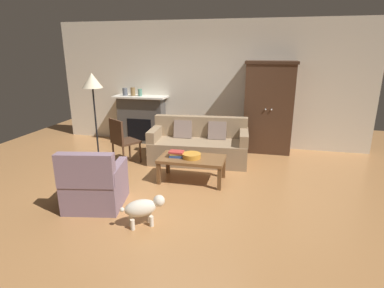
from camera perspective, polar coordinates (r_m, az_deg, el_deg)
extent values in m
plane|color=#B27A47|center=(5.24, -2.52, -7.50)|extent=(9.60, 9.60, 0.00)
cube|color=silver|center=(7.30, 2.80, 10.85)|extent=(7.20, 0.10, 2.80)
cube|color=#4C4947|center=(7.63, -9.19, 4.37)|extent=(1.10, 0.36, 1.08)
cube|color=black|center=(7.51, -9.64, 2.59)|extent=(0.60, 0.01, 0.52)
cube|color=white|center=(7.52, -9.45, 8.51)|extent=(1.26, 0.48, 0.04)
cube|color=#472D1E|center=(6.92, 13.79, 6.23)|extent=(1.00, 0.52, 1.89)
cube|color=#3C271A|center=(6.82, 14.37, 14.29)|extent=(1.06, 0.55, 0.06)
sphere|color=#ADAFB5|center=(6.64, 13.29, 6.17)|extent=(0.04, 0.04, 0.04)
sphere|color=#ADAFB5|center=(6.64, 14.33, 6.10)|extent=(0.04, 0.04, 0.04)
cube|color=#937A5B|center=(6.22, 1.20, -1.32)|extent=(1.96, 0.99, 0.44)
cube|color=#937A5B|center=(6.43, 1.62, 3.26)|extent=(1.91, 0.33, 0.42)
cube|color=#937A5B|center=(6.29, -6.75, 1.91)|extent=(0.22, 0.81, 0.22)
cube|color=#937A5B|center=(6.08, 9.48, 1.26)|extent=(0.22, 0.81, 0.22)
cube|color=#7F6B60|center=(6.35, -1.68, 2.72)|extent=(0.37, 0.21, 0.37)
cube|color=#7F6B60|center=(6.27, 4.64, 2.48)|extent=(0.37, 0.21, 0.37)
cube|color=brown|center=(5.26, -0.02, -2.75)|extent=(1.10, 0.60, 0.05)
cube|color=brown|center=(5.23, -6.14, -5.40)|extent=(0.06, 0.06, 0.37)
cube|color=brown|center=(5.01, 5.03, -6.42)|extent=(0.06, 0.06, 0.37)
cube|color=brown|center=(5.69, -4.43, -3.49)|extent=(0.06, 0.06, 0.37)
cube|color=brown|center=(5.49, 5.81, -4.32)|extent=(0.06, 0.06, 0.37)
cylinder|color=orange|center=(5.22, -0.10, -2.16)|extent=(0.31, 0.31, 0.08)
cube|color=#38569E|center=(5.28, -2.75, -2.13)|extent=(0.25, 0.18, 0.04)
cube|color=gold|center=(5.27, -2.67, -1.75)|extent=(0.26, 0.19, 0.03)
cube|color=#B73833|center=(5.26, -2.88, -1.46)|extent=(0.24, 0.18, 0.03)
cylinder|color=#565B66|center=(7.65, -12.15, 9.33)|extent=(0.12, 0.12, 0.18)
cylinder|color=olive|center=(7.57, -10.77, 9.40)|extent=(0.11, 0.11, 0.19)
cylinder|color=slate|center=(7.50, -9.48, 9.29)|extent=(0.10, 0.10, 0.17)
cube|color=gray|center=(4.74, -17.11, -8.21)|extent=(0.89, 0.89, 0.42)
cube|color=gray|center=(4.31, -18.93, -4.60)|extent=(0.78, 0.30, 0.46)
cube|color=gray|center=(4.52, -13.48, -4.87)|extent=(0.25, 0.71, 0.20)
cube|color=gray|center=(4.74, -21.21, -4.55)|extent=(0.25, 0.71, 0.20)
cube|color=#472D1E|center=(6.25, -11.97, 0.42)|extent=(0.61, 0.61, 0.04)
cylinder|color=#472D1E|center=(6.27, -9.45, -1.56)|extent=(0.04, 0.04, 0.41)
cylinder|color=#472D1E|center=(6.57, -11.33, -0.80)|extent=(0.04, 0.04, 0.41)
cylinder|color=#472D1E|center=(6.07, -12.40, -2.33)|extent=(0.04, 0.04, 0.41)
cylinder|color=#472D1E|center=(6.39, -14.19, -1.50)|extent=(0.04, 0.04, 0.41)
cube|color=#472D1E|center=(6.09, -13.69, 2.26)|extent=(0.39, 0.27, 0.45)
cylinder|color=black|center=(6.19, -16.49, -4.18)|extent=(0.26, 0.26, 0.02)
cylinder|color=black|center=(5.97, -17.09, 2.62)|extent=(0.03, 0.03, 1.54)
cone|color=beige|center=(5.83, -17.84, 11.02)|extent=(0.36, 0.36, 0.26)
ellipsoid|color=beige|center=(4.05, -9.39, -11.49)|extent=(0.44, 0.39, 0.22)
sphere|color=beige|center=(4.07, -6.06, -10.28)|extent=(0.15, 0.15, 0.15)
cylinder|color=beige|center=(4.20, -7.77, -13.09)|extent=(0.06, 0.06, 0.14)
cylinder|color=beige|center=(4.11, -7.43, -13.82)|extent=(0.06, 0.06, 0.14)
cylinder|color=beige|center=(4.17, -11.09, -13.53)|extent=(0.06, 0.06, 0.14)
cylinder|color=beige|center=(4.08, -10.83, -14.29)|extent=(0.06, 0.06, 0.14)
sphere|color=beige|center=(4.01, -12.70, -11.65)|extent=(0.06, 0.06, 0.06)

